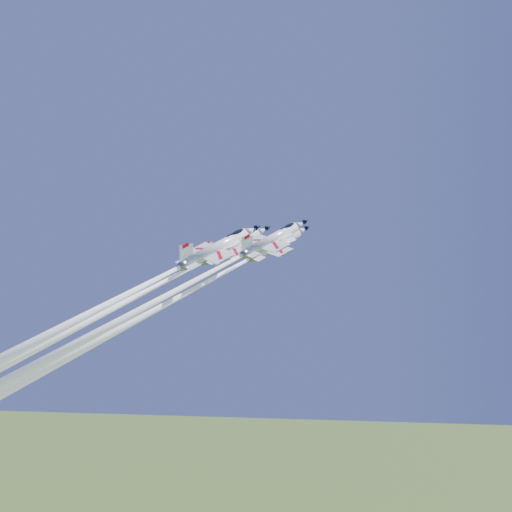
# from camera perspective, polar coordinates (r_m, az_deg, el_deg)

# --- Properties ---
(jet_lead) EXTENTS (33.79, 35.44, 42.73)m
(jet_lead) POSITION_cam_1_polar(r_m,az_deg,el_deg) (99.18, -7.95, -4.22)
(jet_lead) COLOR white
(jet_left) EXTENTS (37.09, 38.84, 46.65)m
(jet_left) POSITION_cam_1_polar(r_m,az_deg,el_deg) (102.72, -13.32, -4.70)
(jet_left) COLOR white
(jet_right) EXTENTS (30.76, 31.78, 36.93)m
(jet_right) POSITION_cam_1_polar(r_m,az_deg,el_deg) (92.42, -7.52, -3.20)
(jet_right) COLOR white
(jet_slot) EXTENTS (32.01, 32.38, 37.10)m
(jet_slot) POSITION_cam_1_polar(r_m,az_deg,el_deg) (95.90, -12.63, -3.68)
(jet_slot) COLOR white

